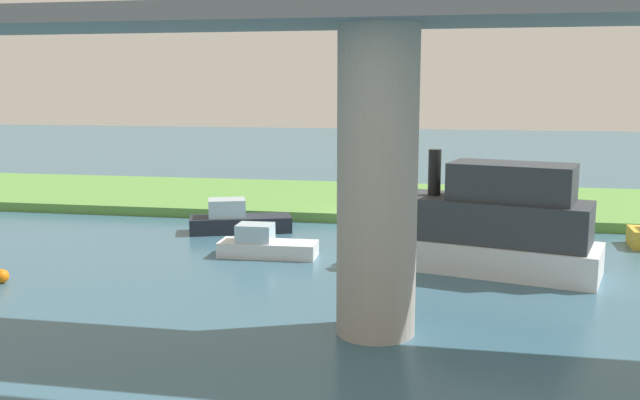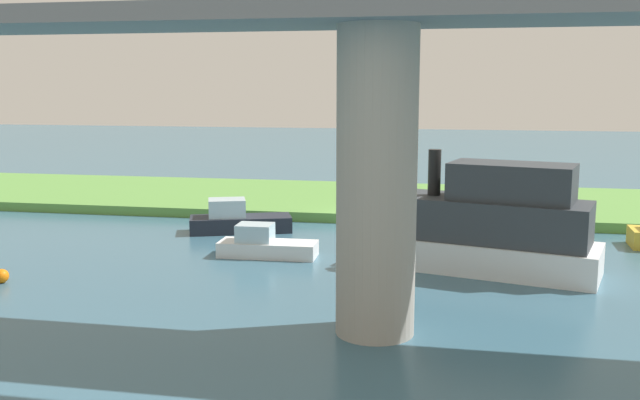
{
  "view_description": "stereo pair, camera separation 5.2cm",
  "coord_description": "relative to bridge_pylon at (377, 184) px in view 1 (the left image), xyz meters",
  "views": [
    {
      "loc": [
        -4.04,
        34.51,
        6.88
      ],
      "look_at": [
        1.6,
        5.0,
        2.0
      ],
      "focal_mm": 39.55,
      "sensor_mm": 36.0,
      "label": 1
    },
    {
      "loc": [
        -4.09,
        34.5,
        6.88
      ],
      "look_at": [
        1.6,
        5.0,
        2.0
      ],
      "focal_mm": 39.55,
      "sensor_mm": 36.0,
      "label": 2
    }
  ],
  "objects": [
    {
      "name": "pontoon_yellow",
      "position": [
        8.02,
        -12.62,
        -3.68
      ],
      "size": [
        5.06,
        3.19,
        1.59
      ],
      "color": "#1E232D",
      "rests_on": "ground"
    },
    {
      "name": "bridge_span",
      "position": [
        -0.0,
        -0.02,
        4.74
      ],
      "size": [
        69.74,
        4.3,
        3.25
      ],
      "color": "slate",
      "rests_on": "bridge_pylon"
    },
    {
      "name": "marker_buoy",
      "position": [
        13.51,
        -2.55,
        -4.0
      ],
      "size": [
        0.5,
        0.5,
        0.5
      ],
      "primitive_type": "sphere",
      "color": "orange",
      "rests_on": "ground"
    },
    {
      "name": "ground_plane",
      "position": [
        2.0,
        -15.54,
        -4.25
      ],
      "size": [
        160.0,
        160.0,
        0.0
      ],
      "primitive_type": "plane",
      "color": "#386075"
    },
    {
      "name": "mooring_post",
      "position": [
        -3.26,
        -16.94,
        -3.28
      ],
      "size": [
        0.2,
        0.2,
        0.93
      ],
      "primitive_type": "cylinder",
      "color": "brown",
      "rests_on": "grassy_bank"
    },
    {
      "name": "motorboat_white",
      "position": [
        -3.32,
        -7.59,
        -2.58
      ],
      "size": [
        9.24,
        5.11,
        4.49
      ],
      "color": "white",
      "rests_on": "ground"
    },
    {
      "name": "motorboat_red",
      "position": [
        5.43,
        -8.13,
        -3.77
      ],
      "size": [
        4.01,
        1.52,
        1.33
      ],
      "color": "white",
      "rests_on": "ground"
    },
    {
      "name": "person_on_bank",
      "position": [
        0.34,
        -18.21,
        -3.04
      ],
      "size": [
        0.39,
        0.39,
        1.39
      ],
      "color": "#2D334C",
      "rests_on": "grassy_bank"
    },
    {
      "name": "grassy_bank",
      "position": [
        2.0,
        -21.54,
        -4.0
      ],
      "size": [
        80.0,
        12.0,
        0.5
      ],
      "primitive_type": "cube",
      "color": "#5B9342",
      "rests_on": "ground"
    },
    {
      "name": "bridge_pylon",
      "position": [
        0.0,
        0.0,
        0.0
      ],
      "size": [
        2.2,
        2.2,
        8.49
      ],
      "primitive_type": "cylinder",
      "color": "#9E998E",
      "rests_on": "ground"
    }
  ]
}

